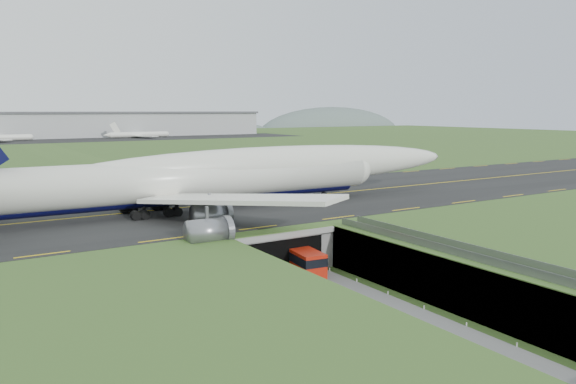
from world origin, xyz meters
TOP-DOWN VIEW (x-y plane):
  - ground at (0.00, 0.00)m, footprint 900.00×900.00m
  - airfield_deck at (0.00, 0.00)m, footprint 800.00×800.00m
  - trench_road at (0.00, -7.50)m, footprint 12.00×75.00m
  - taxiway at (0.00, 33.00)m, footprint 800.00×44.00m
  - tunnel_portal at (0.00, 16.71)m, footprint 17.00×22.30m
  - guideway at (11.00, -19.11)m, footprint 3.00×53.00m
  - jumbo_jet at (0.65, 29.37)m, footprint 98.21×62.56m
  - shuttle_tram at (2.07, 7.03)m, footprint 4.27×9.01m
  - cargo_terminal at (-0.17, 299.41)m, footprint 320.00×67.00m
  - distant_hills at (64.38, 430.00)m, footprint 700.00×91.00m

SIDE VIEW (x-z plane):
  - distant_hills at x=64.38m, z-range -34.00..26.00m
  - ground at x=0.00m, z-range 0.00..0.00m
  - trench_road at x=0.00m, z-range 0.00..0.20m
  - shuttle_tram at x=2.07m, z-range 0.16..3.68m
  - airfield_deck at x=0.00m, z-range 0.00..6.00m
  - tunnel_portal at x=0.00m, z-range 0.33..6.33m
  - guideway at x=11.00m, z-range 1.80..8.85m
  - taxiway at x=0.00m, z-range 6.00..6.18m
  - jumbo_jet at x=0.65m, z-range 1.23..21.92m
  - cargo_terminal at x=-0.17m, z-range 6.16..21.76m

